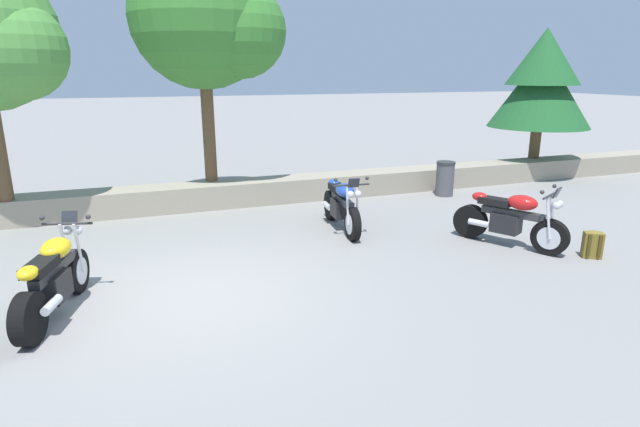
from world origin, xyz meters
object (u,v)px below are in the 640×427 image
object	(u,v)px
rider_backpack	(593,244)
trash_bin	(445,179)
pine_tree_mid_right	(542,80)
motorcycle_red_far_right	(510,220)
motorcycle_blue_centre	(342,206)
leafy_tree_mid_left	(210,20)
motorcycle_yellow_near_left	(54,279)

from	to	relation	value
rider_backpack	trash_bin	xyz separation A→B (m)	(0.19, 4.65, 0.19)
pine_tree_mid_right	trash_bin	distance (m)	4.67
pine_tree_mid_right	motorcycle_red_far_right	bearing A→B (deg)	-135.27
motorcycle_blue_centre	leafy_tree_mid_left	world-z (taller)	leafy_tree_mid_left
trash_bin	rider_backpack	bearing A→B (deg)	-92.30
motorcycle_yellow_near_left	trash_bin	distance (m)	9.19
rider_backpack	pine_tree_mid_right	world-z (taller)	pine_tree_mid_right
leafy_tree_mid_left	motorcycle_yellow_near_left	bearing A→B (deg)	-120.27
leafy_tree_mid_left	pine_tree_mid_right	size ratio (longest dim) A/B	1.41
motorcycle_blue_centre	pine_tree_mid_right	world-z (taller)	pine_tree_mid_right
leafy_tree_mid_left	pine_tree_mid_right	xyz separation A→B (m)	(9.30, 0.10, -1.32)
motorcycle_red_far_right	leafy_tree_mid_left	world-z (taller)	leafy_tree_mid_left
motorcycle_yellow_near_left	leafy_tree_mid_left	bearing A→B (deg)	59.73
rider_backpack	leafy_tree_mid_left	distance (m)	8.70
motorcycle_blue_centre	trash_bin	xyz separation A→B (m)	(3.52, 1.74, -0.05)
leafy_tree_mid_left	trash_bin	bearing A→B (deg)	-11.53
motorcycle_yellow_near_left	rider_backpack	size ratio (longest dim) A/B	4.32
motorcycle_blue_centre	motorcycle_red_far_right	world-z (taller)	same
motorcycle_blue_centre	rider_backpack	world-z (taller)	motorcycle_blue_centre
motorcycle_red_far_right	leafy_tree_mid_left	distance (m)	7.41
rider_backpack	pine_tree_mid_right	distance (m)	7.56
rider_backpack	leafy_tree_mid_left	xyz separation A→B (m)	(-5.26, 5.76, 3.84)
rider_backpack	trash_bin	size ratio (longest dim) A/B	0.55
rider_backpack	motorcycle_yellow_near_left	bearing A→B (deg)	174.38
motorcycle_yellow_near_left	leafy_tree_mid_left	world-z (taller)	leafy_tree_mid_left
motorcycle_blue_centre	motorcycle_red_far_right	bearing A→B (deg)	-38.78
motorcycle_yellow_near_left	pine_tree_mid_right	xyz separation A→B (m)	(12.20, 5.06, 2.28)
pine_tree_mid_right	motorcycle_yellow_near_left	bearing A→B (deg)	-157.46
motorcycle_yellow_near_left	pine_tree_mid_right	world-z (taller)	pine_tree_mid_right
leafy_tree_mid_left	motorcycle_blue_centre	bearing A→B (deg)	-55.92
motorcycle_yellow_near_left	motorcycle_red_far_right	distance (m)	7.25
motorcycle_yellow_near_left	leafy_tree_mid_left	size ratio (longest dim) A/B	0.39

